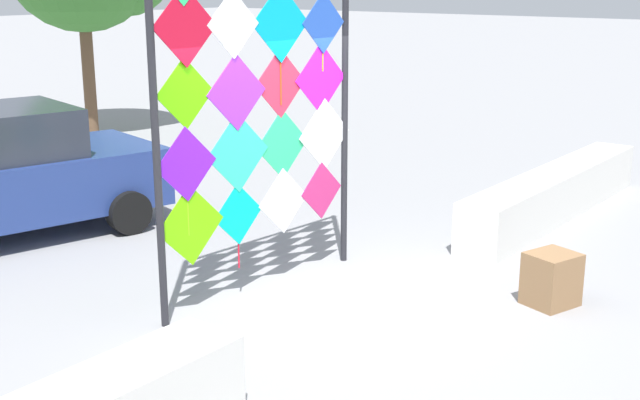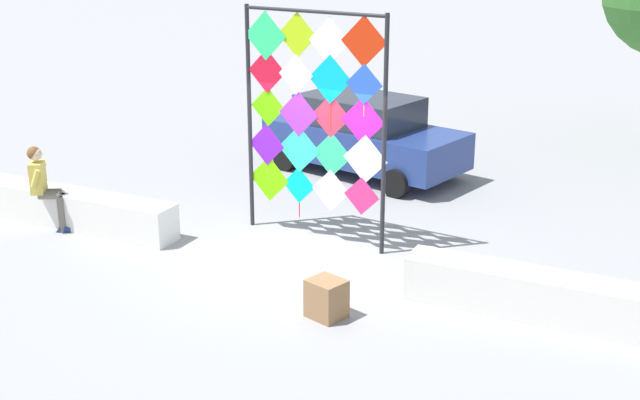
# 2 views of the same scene
# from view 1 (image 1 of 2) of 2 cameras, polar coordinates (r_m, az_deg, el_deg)

# --- Properties ---
(ground) EXTENTS (120.00, 120.00, 0.00)m
(ground) POSITION_cam_1_polar(r_m,az_deg,el_deg) (8.05, 1.80, -7.53)
(ground) COLOR gray
(plaza_ledge_right) EXTENTS (4.59, 0.57, 0.62)m
(plaza_ledge_right) POSITION_cam_1_polar(r_m,az_deg,el_deg) (11.48, 15.86, 0.45)
(plaza_ledge_right) COLOR silver
(plaza_ledge_right) RESTS_ON ground
(kite_display_rack) EXTENTS (2.58, 0.29, 3.72)m
(kite_display_rack) POSITION_cam_1_polar(r_m,az_deg,el_deg) (8.04, -4.20, 8.14)
(kite_display_rack) COLOR #232328
(kite_display_rack) RESTS_ON ground
(cardboard_box_large) EXTENTS (0.56, 0.53, 0.53)m
(cardboard_box_large) POSITION_cam_1_polar(r_m,az_deg,el_deg) (8.38, 15.65, -5.26)
(cardboard_box_large) COLOR olive
(cardboard_box_large) RESTS_ON ground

